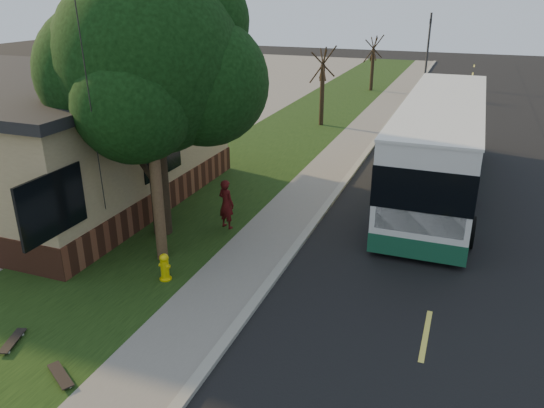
# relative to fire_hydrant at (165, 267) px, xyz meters

# --- Properties ---
(ground) EXTENTS (120.00, 120.00, 0.00)m
(ground) POSITION_rel_fire_hydrant_xyz_m (2.60, 0.00, -0.43)
(ground) COLOR black
(ground) RESTS_ON ground
(road) EXTENTS (8.00, 80.00, 0.01)m
(road) POSITION_rel_fire_hydrant_xyz_m (6.60, 10.00, -0.43)
(road) COLOR black
(road) RESTS_ON ground
(curb) EXTENTS (0.25, 80.00, 0.12)m
(curb) POSITION_rel_fire_hydrant_xyz_m (2.60, 10.00, -0.37)
(curb) COLOR gray
(curb) RESTS_ON ground
(sidewalk) EXTENTS (2.00, 80.00, 0.08)m
(sidewalk) POSITION_rel_fire_hydrant_xyz_m (1.60, 10.00, -0.39)
(sidewalk) COLOR slate
(sidewalk) RESTS_ON ground
(grass_verge) EXTENTS (5.00, 80.00, 0.07)m
(grass_verge) POSITION_rel_fire_hydrant_xyz_m (-1.90, 10.00, -0.40)
(grass_verge) COLOR black
(grass_verge) RESTS_ON ground
(building_lot) EXTENTS (15.00, 80.00, 0.04)m
(building_lot) POSITION_rel_fire_hydrant_xyz_m (-11.90, 10.00, -0.41)
(building_lot) COLOR slate
(building_lot) RESTS_ON ground
(fire_hydrant) EXTENTS (0.32, 0.32, 0.74)m
(fire_hydrant) POSITION_rel_fire_hydrant_xyz_m (0.00, 0.00, 0.00)
(fire_hydrant) COLOR #DBC40B
(fire_hydrant) RESTS_ON grass_verge
(utility_pole) EXTENTS (2.86, 3.21, 9.07)m
(utility_pole) POSITION_rel_fire_hydrant_xyz_m (-0.71, 0.99, 4.20)
(utility_pole) COLOR #473321
(utility_pole) RESTS_ON ground
(leafy_tree) EXTENTS (6.30, 6.00, 7.80)m
(leafy_tree) POSITION_rel_fire_hydrant_xyz_m (-1.57, 2.65, 4.73)
(leafy_tree) COLOR black
(leafy_tree) RESTS_ON grass_verge
(bare_tree_near) EXTENTS (1.38, 1.21, 4.31)m
(bare_tree_near) POSITION_rel_fire_hydrant_xyz_m (-0.90, 18.00, 1.72)
(bare_tree_near) COLOR black
(bare_tree_near) RESTS_ON grass_verge
(bare_tree_far) EXTENTS (1.38, 1.21, 4.03)m
(bare_tree_far) POSITION_rel_fire_hydrant_xyz_m (-0.40, 30.00, 1.57)
(bare_tree_far) COLOR black
(bare_tree_far) RESTS_ON grass_verge
(traffic_signal) EXTENTS (0.18, 0.22, 5.50)m
(traffic_signal) POSITION_rel_fire_hydrant_xyz_m (3.10, 34.00, 2.73)
(traffic_signal) COLOR #2D2D30
(traffic_signal) RESTS_ON ground
(transit_bus) EXTENTS (2.95, 12.79, 3.46)m
(transit_bus) POSITION_rel_fire_hydrant_xyz_m (5.97, 9.57, 1.41)
(transit_bus) COLOR silver
(transit_bus) RESTS_ON ground
(skateboarder) EXTENTS (0.68, 0.55, 1.60)m
(skateboarder) POSITION_rel_fire_hydrant_xyz_m (0.10, 3.54, 0.44)
(skateboarder) COLOR #440D0E
(skateboarder) RESTS_ON grass_verge
(skateboard_main) EXTENTS (0.49, 0.91, 0.08)m
(skateboard_main) POSITION_rel_fire_hydrant_xyz_m (-1.62, -3.51, -0.30)
(skateboard_main) COLOR black
(skateboard_main) RESTS_ON grass_verge
(skateboard_spare) EXTENTS (0.90, 0.66, 0.09)m
(skateboard_spare) POSITION_rel_fire_hydrant_xyz_m (0.10, -4.03, -0.30)
(skateboard_spare) COLOR black
(skateboard_spare) RESTS_ON grass_verge
(dumpster) EXTENTS (1.48, 1.23, 1.22)m
(dumpster) POSITION_rel_fire_hydrant_xyz_m (-4.83, 8.25, 0.22)
(dumpster) COLOR black
(dumpster) RESTS_ON building_lot
(distant_car) EXTENTS (2.12, 4.17, 1.36)m
(distant_car) POSITION_rel_fire_hydrant_xyz_m (4.10, 28.30, 0.25)
(distant_car) COLOR black
(distant_car) RESTS_ON ground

